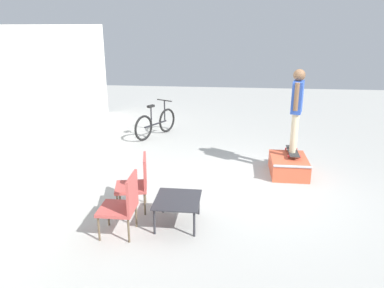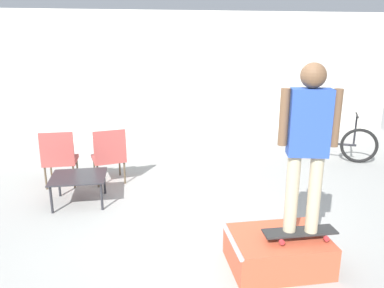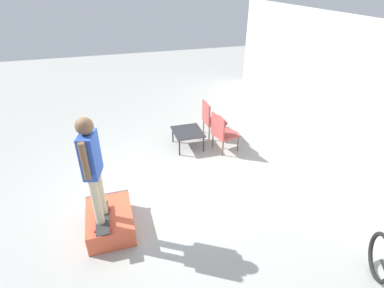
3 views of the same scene
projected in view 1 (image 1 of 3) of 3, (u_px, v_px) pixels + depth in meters
The scene contains 9 objects.
ground_plane at pixel (246, 188), 7.18m from camera, with size 24.00×24.00×0.00m, color #A8A8A3.
house_wall_back at pixel (1, 106), 7.23m from camera, with size 12.00×0.06×3.00m.
skate_ramp_box at pixel (288, 166), 7.83m from camera, with size 1.04×0.74×0.38m.
skateboard_on_ramp at pixel (293, 151), 7.92m from camera, with size 0.77×0.27×0.07m.
person_skater at pixel (297, 104), 7.61m from camera, with size 0.56×0.29×1.71m.
coffee_table at pixel (177, 202), 5.81m from camera, with size 0.79×0.70×0.42m.
patio_chair_left at pixel (123, 203), 5.47m from camera, with size 0.53×0.53×0.95m.
patio_chair_right at pixel (137, 181), 6.23m from camera, with size 0.62×0.62×0.95m.
bicycle at pixel (156, 123), 10.43m from camera, with size 1.54×0.86×0.97m.
Camera 1 is at (-6.65, 0.29, 3.01)m, focal length 35.00 mm.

